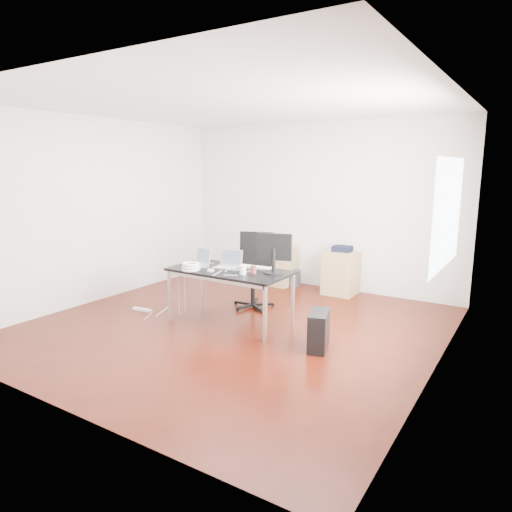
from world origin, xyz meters
The scene contains 18 objects.
room_shell centered at (0.04, 0.00, 1.40)m, with size 5.00×5.00×5.00m.
desk centered at (-0.12, 0.09, 0.68)m, with size 1.60×0.80×0.73m.
office_chair centered at (-0.26, 0.91, 0.61)m, with size 0.62×0.63×1.08m.
filing_cabinet_left centered at (-0.57, 2.23, 0.35)m, with size 0.50×0.50×0.70m, color #A58152.
filing_cabinet_right centered at (0.59, 2.23, 0.35)m, with size 0.50×0.50×0.70m, color #A58152.
pc_tower centered at (1.25, -0.09, 0.22)m, with size 0.20×0.45×0.44m, color black.
wastebasket centered at (-0.29, 2.25, 0.14)m, with size 0.24×0.24×0.28m, color black.
power_strip centered at (-1.51, -0.17, 0.02)m, with size 0.30×0.06×0.04m, color white.
laptop_left centered at (-0.66, 0.10, 0.79)m, with size 0.39×0.34×0.23m.
laptop_right centered at (-0.21, 0.19, 0.79)m, with size 0.36×0.29×0.23m.
monitor centered at (0.47, 0.23, 1.01)m, with size 0.45×0.26×0.51m.
keyboard centered at (0.10, 0.35, 0.74)m, with size 0.44×0.14×0.02m, color white.
cup_white centered at (0.17, -0.04, 0.79)m, with size 0.08×0.08×0.12m, color white.
cup_brown centered at (0.26, 0.07, 0.78)m, with size 0.08×0.08×0.10m, color brown.
cable_coil centered at (-0.51, -0.23, 0.78)m, with size 0.24×0.24×0.11m.
power_adapter centered at (-0.27, -0.13, 0.74)m, with size 0.07×0.07×0.03m, color white.
speaker centered at (-0.48, 2.19, 0.79)m, with size 0.09×0.08×0.18m, color #9E9E9E.
navy_garment centered at (0.58, 2.28, 0.74)m, with size 0.30×0.24×0.09m, color black.
Camera 1 is at (3.28, -4.66, 2.06)m, focal length 32.00 mm.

